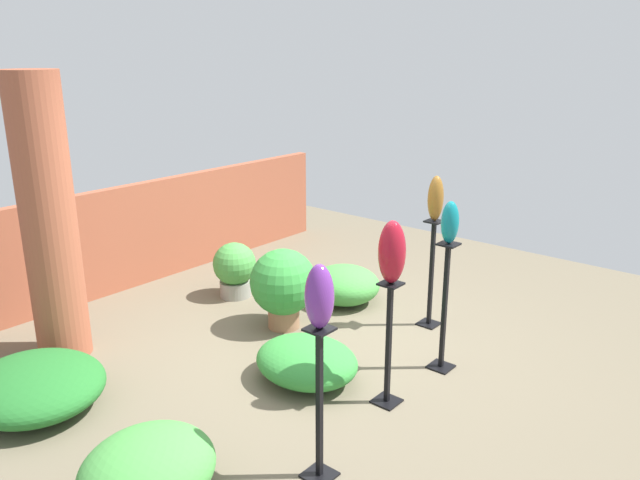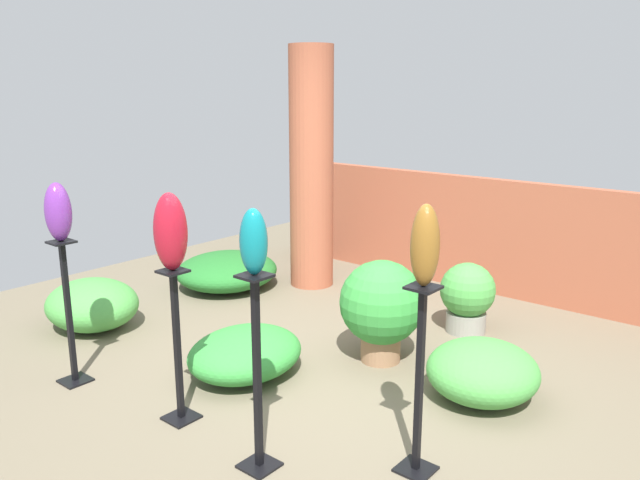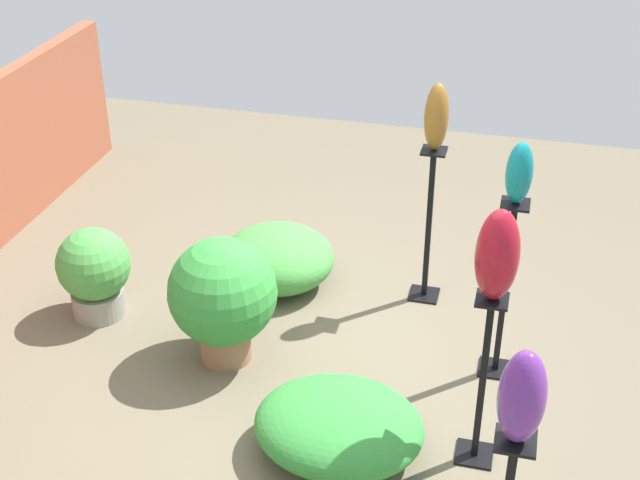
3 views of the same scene
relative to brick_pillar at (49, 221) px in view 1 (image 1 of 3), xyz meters
name	(u,v)px [view 1 (image 1 of 3)]	position (x,y,z in m)	size (l,w,h in m)	color
ground_plane	(327,348)	(1.64, -1.79, -1.27)	(8.00, 8.00, 0.00)	#6B604C
brick_wall_back	(147,232)	(1.64, 1.00, -0.67)	(5.60, 0.12, 1.21)	#9E5138
brick_pillar	(49,221)	(0.00, 0.00, 0.00)	(0.47, 0.47, 2.54)	#9E5138
pedestal_ruby	(388,350)	(1.22, -2.75, -0.81)	(0.20, 0.20, 1.02)	black
pedestal_bronze	(431,278)	(2.71, -2.25, -0.77)	(0.20, 0.20, 1.10)	black
pedestal_violet	(319,411)	(0.19, -2.92, -0.78)	(0.20, 0.20, 1.07)	black
pedestal_teal	(444,313)	(2.00, -2.80, -0.74)	(0.20, 0.20, 1.15)	black
art_vase_ruby	(392,252)	(1.22, -2.75, -0.01)	(0.20, 0.21, 0.49)	maroon
art_vase_bronze	(436,198)	(2.71, -2.25, 0.05)	(0.16, 0.15, 0.44)	brown
art_vase_violet	(319,297)	(0.19, -2.92, 0.01)	(0.18, 0.18, 0.41)	#6B2D8C
art_vase_teal	(450,222)	(2.00, -2.80, 0.06)	(0.15, 0.15, 0.36)	#0F727A
potted_plant_mid_left	(283,284)	(1.71, -1.16, -0.81)	(0.66, 0.66, 0.82)	#936B4C
potted_plant_front_left	(235,268)	(1.95, -0.18, -0.93)	(0.48, 0.48, 0.63)	gray
foliage_bed_east	(35,386)	(-0.62, -0.69, -1.08)	(1.05, 1.11, 0.38)	#236B28
foliage_bed_west	(344,285)	(2.61, -1.23, -1.07)	(0.77, 0.79, 0.41)	#479942
foliage_bed_center	(307,361)	(1.07, -2.03, -1.10)	(0.78, 0.92, 0.35)	#338C38
foliage_bed_rear	(148,469)	(-0.67, -2.25, -1.05)	(0.87, 0.78, 0.45)	#479942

